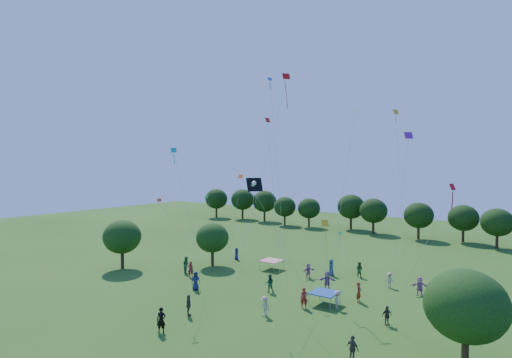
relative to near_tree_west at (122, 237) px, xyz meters
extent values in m
cylinder|color=#422B19|center=(0.00, 0.00, -2.81)|extent=(0.39, 0.39, 1.91)
ellipsoid|color=#1C4012|center=(0.00, 0.00, 0.01)|extent=(4.39, 4.39, 3.95)
cylinder|color=#422B19|center=(7.75, 7.24, -2.90)|extent=(0.36, 0.36, 1.73)
ellipsoid|color=#1C4012|center=(7.75, 7.24, -0.34)|extent=(3.99, 3.99, 3.59)
cylinder|color=#422B19|center=(36.69, -2.81, -2.77)|extent=(0.41, 0.41, 1.99)
ellipsoid|color=#1C4012|center=(36.69, -2.81, 0.24)|extent=(4.72, 4.72, 4.25)
cylinder|color=#422B19|center=(-21.62, 41.26, -2.69)|extent=(0.44, 0.44, 2.15)
ellipsoid|color=black|center=(-21.62, 41.26, 0.58)|extent=(5.17, 5.17, 4.65)
cylinder|color=#422B19|center=(-15.16, 42.90, -2.68)|extent=(0.45, 0.45, 2.17)
ellipsoid|color=black|center=(-15.16, 42.90, 0.63)|extent=(5.22, 5.22, 4.70)
cylinder|color=#422B19|center=(-8.86, 42.56, -2.69)|extent=(0.44, 0.44, 2.15)
ellipsoid|color=black|center=(-8.86, 42.56, 0.59)|extent=(5.17, 5.17, 4.65)
cylinder|color=#422B19|center=(-2.28, 40.27, -2.83)|extent=(0.38, 0.38, 1.87)
ellipsoid|color=black|center=(-2.28, 40.27, 0.01)|extent=(4.48, 4.48, 4.03)
cylinder|color=#422B19|center=(2.94, 40.89, -2.84)|extent=(0.38, 0.38, 1.84)
ellipsoid|color=black|center=(2.94, 40.89, -0.04)|extent=(4.42, 4.42, 3.98)
cylinder|color=#422B19|center=(10.67, 43.28, -2.69)|extent=(0.44, 0.44, 2.14)
ellipsoid|color=black|center=(10.67, 43.28, 0.56)|extent=(5.14, 5.14, 4.63)
cylinder|color=#422B19|center=(15.77, 41.11, -2.75)|extent=(0.42, 0.42, 2.03)
ellipsoid|color=black|center=(15.77, 41.11, 0.33)|extent=(4.86, 4.86, 4.37)
cylinder|color=#422B19|center=(23.75, 40.00, -2.78)|extent=(0.40, 0.40, 1.96)
ellipsoid|color=black|center=(23.75, 40.00, 0.20)|extent=(4.71, 4.71, 4.24)
cylinder|color=#422B19|center=(30.12, 41.53, -2.81)|extent=(0.39, 0.39, 1.91)
ellipsoid|color=black|center=(30.12, 41.53, 0.10)|extent=(4.59, 4.59, 4.13)
cylinder|color=#422B19|center=(34.92, 39.35, -2.82)|extent=(0.39, 0.39, 1.89)
ellipsoid|color=black|center=(34.92, 39.35, 0.05)|extent=(4.54, 4.54, 4.08)
cube|color=red|center=(14.57, 9.94, -2.72)|extent=(2.20, 2.20, 0.08)
cylinder|color=#999999|center=(13.57, 8.94, -3.22)|extent=(0.05, 0.05, 1.10)
cylinder|color=#999999|center=(15.57, 8.94, -3.22)|extent=(0.05, 0.05, 1.10)
cylinder|color=#999999|center=(13.57, 10.94, -3.22)|extent=(0.05, 0.05, 1.10)
cylinder|color=#999999|center=(15.57, 10.94, -3.22)|extent=(0.05, 0.05, 1.10)
cube|color=navy|center=(24.88, 2.84, -2.72)|extent=(2.20, 2.20, 0.08)
cylinder|color=#999999|center=(23.88, 1.84, -3.22)|extent=(0.05, 0.05, 1.10)
cylinder|color=#999999|center=(25.88, 1.84, -3.22)|extent=(0.05, 0.05, 1.10)
cylinder|color=#999999|center=(23.88, 3.84, -3.22)|extent=(0.05, 0.05, 1.10)
cylinder|color=#999999|center=(25.88, 3.84, -3.22)|extent=(0.05, 0.05, 1.10)
imported|color=black|center=(17.84, -9.53, -2.83)|extent=(0.83, 0.74, 1.87)
imported|color=navy|center=(21.41, 11.63, -2.86)|extent=(0.96, 0.99, 1.81)
imported|color=maroon|center=(9.15, 2.13, -2.91)|extent=(0.76, 0.73, 1.72)
imported|color=#2C6029|center=(24.15, 12.81, -2.92)|extent=(0.86, 0.50, 1.70)
imported|color=#A29B82|center=(27.99, 11.06, -3.01)|extent=(1.02, 0.50, 1.52)
imported|color=#38332D|center=(30.75, 1.48, -3.02)|extent=(0.85, 0.94, 1.49)
imported|color=#AC6495|center=(31.03, 10.31, -2.90)|extent=(1.71, 1.06, 1.73)
imported|color=#1A254D|center=(12.81, -0.83, -2.86)|extent=(0.85, 1.02, 1.82)
imported|color=maroon|center=(27.10, 5.16, -2.86)|extent=(0.44, 0.68, 1.80)
imported|color=#225036|center=(19.07, 2.85, -2.90)|extent=(0.97, 0.86, 1.74)
imported|color=#B2AB8E|center=(22.08, -2.38, -2.97)|extent=(1.10, 0.64, 1.59)
imported|color=#443936|center=(17.09, -6.02, -2.90)|extent=(1.06, 1.02, 1.73)
imported|color=#86518B|center=(23.21, 6.82, -2.86)|extent=(1.77, 1.34, 1.81)
imported|color=navy|center=(8.21, 11.35, -3.00)|extent=(0.86, 0.67, 1.54)
imported|color=maroon|center=(23.85, 0.99, -2.88)|extent=(0.79, 0.71, 1.78)
imported|color=#2B6638|center=(7.59, 3.00, -2.83)|extent=(1.05, 0.82, 1.88)
imported|color=#B19B8E|center=(26.24, 2.49, -2.98)|extent=(1.00, 1.08, 1.56)
imported|color=#433A36|center=(30.77, -5.31, -2.97)|extent=(1.02, 0.70, 1.58)
imported|color=#A4608A|center=(19.83, 9.22, -2.96)|extent=(1.19, 1.59, 1.62)
cube|color=black|center=(21.34, -2.78, 6.90)|extent=(1.33, 1.39, 1.07)
cube|color=black|center=(21.34, -2.73, 5.52)|extent=(0.08, 0.27, 1.18)
sphere|color=white|center=(21.34, -2.84, 7.00)|extent=(0.39, 0.39, 0.39)
cylinder|color=white|center=(21.34, -2.84, 6.72)|extent=(0.27, 0.54, 0.35)
cylinder|color=white|center=(21.34, -2.84, 6.72)|extent=(0.27, 0.54, 0.35)
cylinder|color=beige|center=(23.26, -1.52, 1.96)|extent=(3.87, 2.55, 8.85)
cube|color=red|center=(17.45, 8.43, 18.08)|extent=(0.85, 0.86, 0.70)
cube|color=red|center=(17.45, 8.48, 16.08)|extent=(0.07, 0.64, 2.94)
cylinder|color=beige|center=(16.93, 4.74, 7.64)|extent=(1.07, 7.40, 20.22)
cube|color=red|center=(35.50, -0.60, 7.07)|extent=(0.37, 0.50, 0.41)
cube|color=red|center=(35.50, -0.55, 6.19)|extent=(0.16, 0.27, 1.17)
cylinder|color=beige|center=(33.43, 0.13, 2.21)|extent=(4.16, 1.48, 9.35)
cube|color=#FF4F0D|center=(10.31, 9.55, 7.09)|extent=(0.63, 0.50, 0.44)
cylinder|color=beige|center=(9.27, 9.82, 2.20)|extent=(2.11, 0.55, 9.33)
cube|color=yellow|center=(24.68, 3.23, 3.35)|extent=(0.68, 0.73, 0.54)
cube|color=yellow|center=(24.68, 3.28, 2.39)|extent=(0.09, 0.25, 1.10)
cylinder|color=beige|center=(24.90, 3.10, 0.31)|extent=(0.46, 0.29, 5.55)
cube|color=#18893C|center=(20.76, 15.34, 0.38)|extent=(0.51, 0.42, 0.33)
cube|color=#18893C|center=(20.76, 15.39, -0.29)|extent=(0.14, 0.19, 0.78)
cylinder|color=beige|center=(21.78, 13.71, -1.13)|extent=(2.04, 3.26, 2.68)
cube|color=blue|center=(21.52, -0.83, 15.66)|extent=(0.42, 0.45, 0.29)
cube|color=blue|center=(21.52, -0.78, 15.11)|extent=(0.08, 0.15, 0.61)
cylinder|color=beige|center=(22.01, -0.18, 6.52)|extent=(1.01, 1.32, 17.97)
cube|color=#7E199A|center=(31.73, 3.18, 10.77)|extent=(0.69, 0.63, 0.53)
cylinder|color=beige|center=(31.39, 2.09, 4.02)|extent=(0.69, 2.20, 12.98)
cube|color=silver|center=(25.69, 7.29, 13.57)|extent=(0.58, 0.41, 0.44)
cylinder|color=beige|center=(25.45, 5.13, 5.44)|extent=(0.50, 4.35, 15.82)
cube|color=#0BACB1|center=(12.11, -2.93, 9.87)|extent=(0.49, 0.57, 0.46)
cube|color=#0BACB1|center=(12.11, -2.88, 9.03)|extent=(0.11, 0.24, 1.02)
cylinder|color=beige|center=(13.03, -1.93, 3.59)|extent=(1.86, 2.01, 12.12)
cube|color=red|center=(4.71, 1.63, 4.48)|extent=(0.51, 0.50, 0.34)
cylinder|color=beige|center=(6.46, 2.81, 0.92)|extent=(3.52, 2.38, 6.78)
cube|color=red|center=(14.96, 8.53, 13.54)|extent=(0.45, 0.65, 0.52)
cylinder|color=beige|center=(16.96, 6.69, 5.41)|extent=(4.02, 3.68, 15.76)
cube|color=#FFA216|center=(28.09, 12.10, 13.82)|extent=(0.56, 0.64, 0.49)
cube|color=#FFA216|center=(28.09, 12.15, 13.07)|extent=(0.10, 0.19, 0.79)
cylinder|color=beige|center=(29.18, 10.42, 5.56)|extent=(2.20, 3.37, 16.05)
cube|color=#157819|center=(3.92, 10.39, 4.25)|extent=(0.51, 0.36, 0.38)
cube|color=#157819|center=(3.92, 10.44, 3.42)|extent=(0.20, 0.22, 1.04)
cylinder|color=beige|center=(5.98, 10.33, 0.79)|extent=(4.14, 0.13, 6.52)
camera|label=1|loc=(40.18, -28.74, 8.47)|focal=28.00mm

